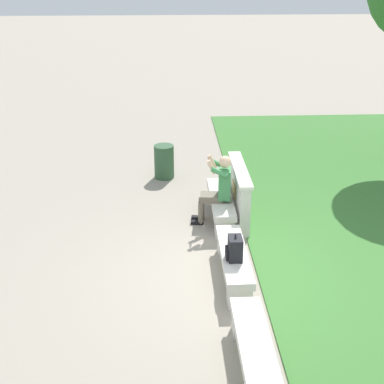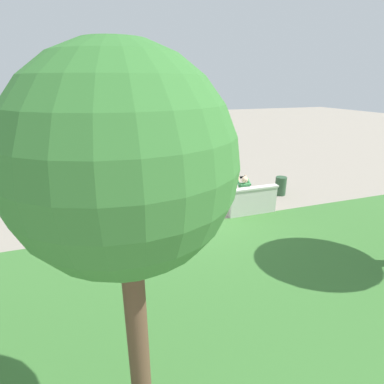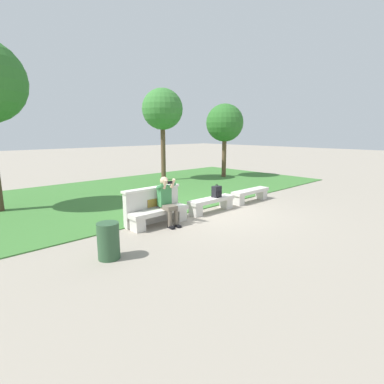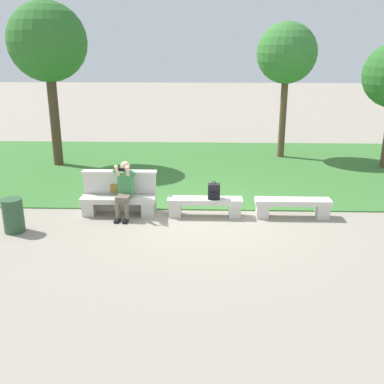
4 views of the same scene
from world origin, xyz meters
name	(u,v)px [view 1 (image 1 of 4)]	position (x,y,z in m)	size (l,w,h in m)	color
ground_plane	(233,277)	(0.00, 0.00, 0.00)	(80.00, 80.00, 0.00)	gray
bench_main	(221,203)	(-2.07, 0.00, 0.29)	(1.77, 0.40, 0.45)	beige
bench_near	(234,261)	(0.00, 0.00, 0.29)	(1.77, 0.40, 0.45)	beige
bench_mid	(255,352)	(2.07, 0.00, 0.29)	(1.77, 0.40, 0.45)	beige
backrest_wall_with_plaque	(239,192)	(-2.07, 0.34, 0.52)	(1.80, 0.24, 1.01)	beige
person_photographer	(218,186)	(-1.88, -0.08, 0.74)	(0.50, 0.75, 1.32)	black
backpack	(235,249)	(0.21, -0.02, 0.63)	(0.28, 0.24, 0.43)	black
trash_bin	(164,162)	(-4.15, -1.07, 0.38)	(0.44, 0.44, 0.75)	#2D5133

